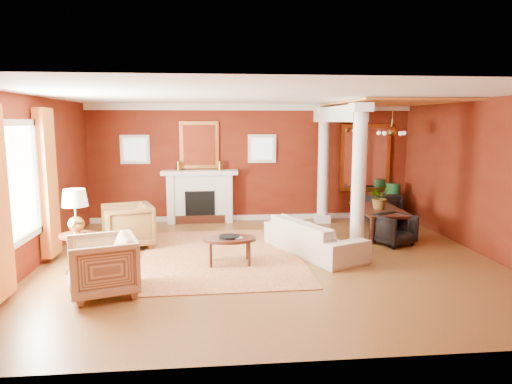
{
  "coord_description": "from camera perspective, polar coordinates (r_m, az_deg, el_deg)",
  "views": [
    {
      "loc": [
        -1.01,
        -7.84,
        2.46
      ],
      "look_at": [
        -0.18,
        0.63,
        1.15
      ],
      "focal_mm": 32.0,
      "sensor_mm": 36.0,
      "label": 1
    }
  ],
  "objects": [
    {
      "name": "ground",
      "position": [
        8.28,
        1.67,
        -8.54
      ],
      "size": [
        8.0,
        8.0,
        0.0
      ],
      "primitive_type": "plane",
      "color": "brown",
      "rests_on": "ground"
    },
    {
      "name": "room_shell",
      "position": [
        7.91,
        1.74,
        5.54
      ],
      "size": [
        8.04,
        7.04,
        2.92
      ],
      "color": "#5F1D0D",
      "rests_on": "ground"
    },
    {
      "name": "fireplace",
      "position": [
        11.3,
        -7.01,
        -0.55
      ],
      "size": [
        1.85,
        0.42,
        1.29
      ],
      "color": "silver",
      "rests_on": "ground"
    },
    {
      "name": "overmantel_mirror",
      "position": [
        11.31,
        -7.11,
        5.85
      ],
      "size": [
        0.95,
        0.07,
        1.15
      ],
      "color": "gold",
      "rests_on": "fireplace"
    },
    {
      "name": "flank_window_left",
      "position": [
        11.47,
        -14.9,
        5.17
      ],
      "size": [
        0.7,
        0.07,
        0.7
      ],
      "color": "silver",
      "rests_on": "room_shell"
    },
    {
      "name": "flank_window_right",
      "position": [
        11.39,
        0.75,
        5.44
      ],
      "size": [
        0.7,
        0.07,
        0.7
      ],
      "color": "silver",
      "rests_on": "room_shell"
    },
    {
      "name": "left_window",
      "position": [
        7.86,
        -27.09,
        0.21
      ],
      "size": [
        0.21,
        2.55,
        2.6
      ],
      "color": "white",
      "rests_on": "room_shell"
    },
    {
      "name": "column_front",
      "position": [
        8.64,
        12.72,
        1.67
      ],
      "size": [
        0.36,
        0.36,
        2.8
      ],
      "color": "silver",
      "rests_on": "ground"
    },
    {
      "name": "column_back",
      "position": [
        11.22,
        8.41,
        3.38
      ],
      "size": [
        0.36,
        0.36,
        2.8
      ],
      "color": "silver",
      "rests_on": "ground"
    },
    {
      "name": "header_beam",
      "position": [
        10.11,
        10.08,
        9.53
      ],
      "size": [
        0.3,
        3.2,
        0.32
      ],
      "primitive_type": "cube",
      "color": "silver",
      "rests_on": "column_front"
    },
    {
      "name": "amber_ceiling",
      "position": [
        10.34,
        16.6,
        10.67
      ],
      "size": [
        2.3,
        3.4,
        0.04
      ],
      "primitive_type": "cube",
      "color": "#DA8940",
      "rests_on": "room_shell"
    },
    {
      "name": "dining_mirror",
      "position": [
        11.98,
        13.49,
        4.16
      ],
      "size": [
        1.3,
        0.07,
        1.7
      ],
      "color": "gold",
      "rests_on": "room_shell"
    },
    {
      "name": "chandelier",
      "position": [
        10.4,
        16.6,
        7.23
      ],
      "size": [
        0.6,
        0.62,
        0.75
      ],
      "color": "#A78434",
      "rests_on": "room_shell"
    },
    {
      "name": "crown_trim",
      "position": [
        11.35,
        -0.51,
        10.58
      ],
      "size": [
        8.0,
        0.08,
        0.16
      ],
      "primitive_type": "cube",
      "color": "silver",
      "rests_on": "room_shell"
    },
    {
      "name": "base_trim",
      "position": [
        11.59,
        -0.49,
        -3.19
      ],
      "size": [
        8.0,
        0.08,
        0.12
      ],
      "primitive_type": "cube",
      "color": "silver",
      "rests_on": "ground"
    },
    {
      "name": "rug",
      "position": [
        8.57,
        -4.42,
        -7.9
      ],
      "size": [
        2.94,
        3.88,
        0.02
      ],
      "primitive_type": "cube",
      "rotation": [
        0.0,
        0.0,
        0.02
      ],
      "color": "maroon",
      "rests_on": "ground"
    },
    {
      "name": "sofa",
      "position": [
        8.68,
        7.19,
        -4.84
      ],
      "size": [
        1.48,
        2.27,
        0.86
      ],
      "primitive_type": "imported",
      "rotation": [
        0.0,
        0.0,
        1.99
      ],
      "color": "beige",
      "rests_on": "ground"
    },
    {
      "name": "armchair_leopard",
      "position": [
        9.36,
        -15.76,
        -3.83
      ],
      "size": [
        1.1,
        1.14,
        0.95
      ],
      "primitive_type": "imported",
      "rotation": [
        0.0,
        0.0,
        -1.27
      ],
      "color": "black",
      "rests_on": "ground"
    },
    {
      "name": "armchair_stripe",
      "position": [
        6.95,
        -18.67,
        -8.4
      ],
      "size": [
        1.09,
        1.12,
        0.93
      ],
      "primitive_type": "imported",
      "rotation": [
        0.0,
        0.0,
        -1.26
      ],
      "color": "tan",
      "rests_on": "ground"
    },
    {
      "name": "coffee_table",
      "position": [
        7.97,
        -3.34,
        -6.03
      ],
      "size": [
        0.94,
        0.94,
        0.47
      ],
      "rotation": [
        0.0,
        0.0,
        0.14
      ],
      "color": "black",
      "rests_on": "ground"
    },
    {
      "name": "coffee_book",
      "position": [
        7.87,
        -2.95,
        -5.05
      ],
      "size": [
        0.15,
        0.09,
        0.22
      ],
      "primitive_type": "imported",
      "rotation": [
        0.0,
        0.0,
        0.46
      ],
      "color": "black",
      "rests_on": "coffee_table"
    },
    {
      "name": "side_table",
      "position": [
        7.97,
        -21.59,
        -3.01
      ],
      "size": [
        0.56,
        0.56,
        1.39
      ],
      "rotation": [
        0.0,
        0.0,
        0.22
      ],
      "color": "black",
      "rests_on": "ground"
    },
    {
      "name": "dining_table",
      "position": [
        10.33,
        15.29,
        -2.68
      ],
      "size": [
        0.66,
        1.7,
        0.93
      ],
      "primitive_type": "imported",
      "rotation": [
        0.0,
        0.0,
        1.53
      ],
      "color": "black",
      "rests_on": "ground"
    },
    {
      "name": "dining_chair_near",
      "position": [
        9.62,
        16.88,
        -4.31
      ],
      "size": [
        0.88,
        0.86,
        0.69
      ],
      "primitive_type": "imported",
      "rotation": [
        0.0,
        0.0,
        0.43
      ],
      "color": "black",
      "rests_on": "ground"
    },
    {
      "name": "dining_chair_far",
      "position": [
        11.68,
        15.18,
        -1.69
      ],
      "size": [
        0.91,
        0.87,
        0.81
      ],
      "primitive_type": "imported",
      "rotation": [
        0.0,
        0.0,
        3.34
      ],
      "color": "black",
      "rests_on": "ground"
    },
    {
      "name": "green_urn",
      "position": [
        11.92,
        16.69,
        -1.68
      ],
      "size": [
        0.4,
        0.4,
        0.96
      ],
      "color": "#154321",
      "rests_on": "ground"
    },
    {
      "name": "potted_plant",
      "position": [
        10.18,
        15.28,
        1.0
      ],
      "size": [
        0.63,
        0.66,
        0.42
      ],
      "primitive_type": "imported",
      "rotation": [
        0.0,
        0.0,
        0.34
      ],
      "color": "#26591E",
      "rests_on": "dining_table"
    }
  ]
}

